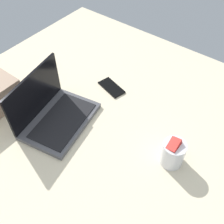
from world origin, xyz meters
TOP-DOWN VIEW (x-y plane):
  - bed_mattress at (0.00, 0.00)cm, footprint 180.00×140.00cm
  - laptop at (4.70, 10.27)cm, footprint 36.73×28.79cm
  - snack_cup at (17.51, -41.33)cm, footprint 9.60×9.00cm
  - cell_phone at (36.55, 2.81)cm, footprint 10.16×15.27cm

SIDE VIEW (x-z plane):
  - bed_mattress at x=0.00cm, z-range 0.00..18.00cm
  - cell_phone at x=36.55cm, z-range 18.00..18.80cm
  - laptop at x=4.70cm, z-range 10.91..33.91cm
  - snack_cup at x=17.51cm, z-range 17.19..30.35cm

